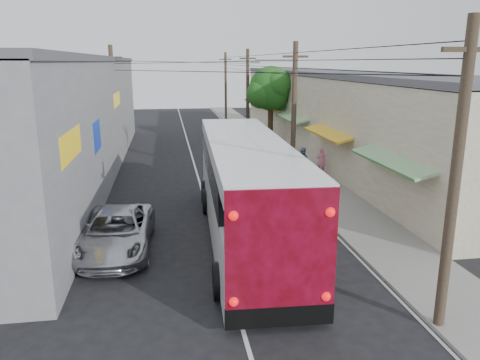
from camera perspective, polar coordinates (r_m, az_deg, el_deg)
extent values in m
plane|color=black|center=(14.17, -0.54, -15.05)|extent=(120.00, 120.00, 0.00)
cube|color=slate|center=(33.98, 5.38, 2.50)|extent=(3.00, 80.00, 0.12)
cube|color=beige|center=(36.75, 11.59, 7.80)|extent=(6.00, 40.00, 6.00)
cube|color=#4C4C51|center=(36.55, 11.84, 12.63)|extent=(6.20, 40.00, 0.30)
cube|color=#1E7D1B|center=(20.94, 18.23, 2.42)|extent=(1.39, 6.00, 0.46)
cube|color=orange|center=(28.18, 10.90, 5.75)|extent=(1.39, 6.00, 0.46)
cube|color=#1E7D1B|center=(35.75, 6.58, 7.66)|extent=(1.39, 6.00, 0.46)
cube|color=orange|center=(43.47, 3.76, 8.87)|extent=(1.39, 6.00, 0.46)
cube|color=#1E7D1B|center=(51.27, 1.78, 9.71)|extent=(1.39, 6.00, 0.46)
cube|color=gray|center=(31.15, -21.48, 6.93)|extent=(7.00, 36.00, 7.00)
cube|color=#4C4C51|center=(30.96, -22.10, 13.54)|extent=(7.20, 36.00, 0.30)
cube|color=yellow|center=(16.77, -20.06, 4.00)|extent=(0.12, 3.50, 1.00)
cube|color=#1433A5|center=(22.71, -17.16, 5.17)|extent=(0.12, 2.20, 1.40)
cube|color=yellow|center=(32.48, -14.88, 9.47)|extent=(0.12, 4.00, 0.90)
cylinder|color=#473828|center=(12.73, 24.70, -0.39)|extent=(0.28, 0.28, 8.00)
cube|color=#473828|center=(12.39, 26.26, 14.08)|extent=(1.40, 0.12, 0.12)
cylinder|color=#473828|center=(26.34, 6.57, 7.75)|extent=(0.28, 0.28, 8.00)
cube|color=#473828|center=(26.18, 6.77, 14.72)|extent=(1.40, 0.12, 0.12)
cylinder|color=#473828|center=(40.93, 0.93, 10.12)|extent=(0.28, 0.28, 8.00)
cube|color=#473828|center=(40.83, 0.95, 14.60)|extent=(1.40, 0.12, 0.12)
cylinder|color=#473828|center=(55.74, -1.76, 11.20)|extent=(0.28, 0.28, 8.00)
cube|color=#473828|center=(55.67, -1.78, 14.49)|extent=(1.40, 0.12, 0.12)
cylinder|color=#473828|center=(32.54, -15.09, 8.58)|extent=(0.28, 0.28, 8.00)
cube|color=#473828|center=(32.41, -15.46, 14.21)|extent=(1.40, 0.12, 0.12)
cylinder|color=#59595E|center=(25.91, 4.34, 14.34)|extent=(2.20, 0.10, 0.10)
cube|color=#59595E|center=(25.68, 1.87, 14.15)|extent=(0.50, 0.18, 0.12)
cylinder|color=#3F2B19|center=(39.49, 3.73, 7.02)|extent=(0.44, 0.44, 4.00)
sphere|color=#165115|center=(39.24, 3.79, 11.08)|extent=(3.60, 3.60, 3.60)
sphere|color=#165115|center=(40.09, 5.01, 10.27)|extent=(2.60, 2.60, 2.60)
sphere|color=#165115|center=(38.68, 2.59, 10.46)|extent=(2.40, 2.40, 2.40)
sphere|color=#165115|center=(38.34, 4.73, 11.59)|extent=(2.20, 2.20, 2.20)
sphere|color=#165115|center=(40.04, 3.08, 11.44)|extent=(2.00, 2.00, 2.00)
cube|color=silver|center=(18.60, 0.74, -3.33)|extent=(3.43, 13.86, 2.18)
cube|color=black|center=(18.74, 0.53, 1.88)|extent=(3.36, 11.57, 1.15)
cube|color=silver|center=(18.02, 0.76, 3.99)|extent=(3.43, 13.86, 0.57)
cube|color=maroon|center=(11.87, 5.03, -8.81)|extent=(2.84, 0.21, 3.32)
cube|color=black|center=(12.67, 4.85, -16.22)|extent=(2.87, 0.23, 0.57)
sphere|color=red|center=(12.23, -0.78, -14.60)|extent=(0.25, 0.25, 0.25)
sphere|color=red|center=(12.67, 10.44, -13.77)|extent=(0.25, 0.25, 0.25)
sphere|color=red|center=(11.30, -0.82, -4.37)|extent=(0.25, 0.25, 0.25)
sphere|color=red|center=(11.78, 10.93, -3.86)|extent=(0.25, 0.25, 0.25)
cylinder|color=black|center=(14.30, -2.59, -12.18)|extent=(0.39, 1.16, 1.15)
cylinder|color=black|center=(14.74, 8.81, -11.48)|extent=(0.39, 1.16, 1.15)
cylinder|color=black|center=(21.98, -4.12, -2.62)|extent=(0.39, 1.16, 1.15)
cylinder|color=black|center=(22.28, 3.26, -2.37)|extent=(0.39, 1.16, 1.15)
cylinder|color=black|center=(23.63, -4.31, -1.42)|extent=(0.39, 1.16, 1.15)
cylinder|color=black|center=(23.91, 2.57, -1.21)|extent=(0.39, 1.16, 1.15)
imported|color=#B7B7BF|center=(18.13, -14.83, -6.13)|extent=(2.78, 5.64, 1.54)
imported|color=#A9AAB2|center=(30.26, 3.45, 2.39)|extent=(2.33, 5.17, 1.47)
imported|color=#232428|center=(37.82, -0.32, 4.76)|extent=(1.96, 4.27, 1.42)
imported|color=black|center=(43.85, -0.47, 6.08)|extent=(1.86, 4.47, 1.44)
imported|color=pink|center=(29.46, 9.86, 2.29)|extent=(0.71, 0.61, 1.65)
imported|color=#7F95BA|center=(28.78, 7.58, 2.23)|extent=(1.06, 0.96, 1.78)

